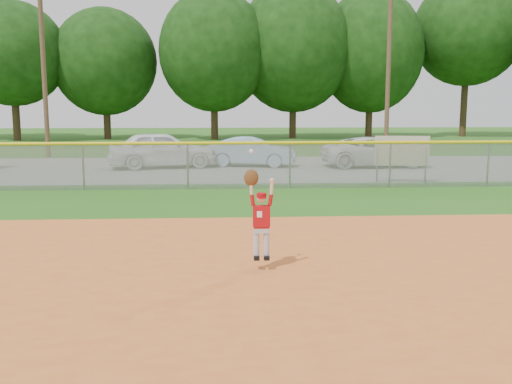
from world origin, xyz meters
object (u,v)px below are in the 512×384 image
car_white_a (162,149)px  car_white_b (375,152)px  sponsor_sign (402,152)px  ballplayer (260,215)px  car_blue (251,152)px

car_white_a → car_white_b: car_white_a is taller
sponsor_sign → ballplayer: (-5.63, -10.35, -0.14)m
car_white_a → ballplayer: bearing=179.0°
car_white_a → sponsor_sign: bearing=-133.5°
car_blue → sponsor_sign: 7.55m
car_white_a → sponsor_sign: size_ratio=2.49×
car_white_b → ballplayer: ballplayer is taller
car_white_a → sponsor_sign: 10.29m
car_white_b → ballplayer: size_ratio=2.58×
car_blue → car_white_b: 5.45m
car_blue → sponsor_sign: bearing=-126.5°
car_white_b → ballplayer: bearing=155.6°
car_white_a → car_blue: bearing=-96.7°
sponsor_sign → car_white_b: bearing=84.7°
car_white_a → car_white_b: 9.30m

